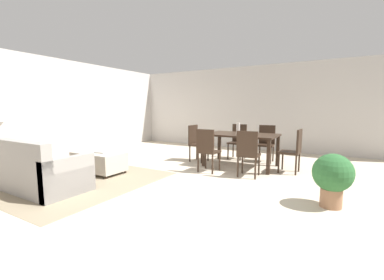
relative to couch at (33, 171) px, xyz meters
name	(u,v)px	position (x,y,z in m)	size (l,w,h in m)	color
ground_plane	(169,192)	(2.14, 0.98, -0.29)	(10.80, 10.80, 0.00)	beige
wall_back	(259,108)	(2.14, 5.98, 1.06)	(9.00, 0.12, 2.70)	beige
wall_left	(39,108)	(-2.36, 1.48, 1.06)	(0.12, 11.00, 2.70)	beige
area_rug	(71,179)	(0.07, 0.65, -0.29)	(3.00, 2.80, 0.01)	gray
couch	(33,171)	(0.00, 0.00, 0.00)	(1.99, 0.85, 0.86)	gray
ottoman_table	(99,161)	(0.14, 1.25, -0.04)	(1.09, 0.60, 0.44)	#B7AD9E
dining_table	(241,138)	(2.50, 3.34, 0.38)	(1.60, 0.99, 0.76)	#332319
dining_chair_near_left	(207,148)	(2.08, 2.44, 0.23)	(0.41, 0.41, 0.92)	#332319
dining_chair_near_right	(248,151)	(2.94, 2.49, 0.23)	(0.43, 0.43, 0.92)	#332319
dining_chair_far_left	(238,139)	(2.12, 4.18, 0.23)	(0.41, 0.41, 0.92)	#332319
dining_chair_far_right	(266,141)	(2.87, 4.17, 0.23)	(0.42, 0.42, 0.92)	#332319
dining_chair_head_east	(294,148)	(3.66, 3.30, 0.23)	(0.42, 0.42, 0.92)	#332319
dining_chair_head_west	(196,141)	(1.31, 3.33, 0.23)	(0.41, 0.41, 0.92)	#332319
vase_centerpiece	(238,128)	(2.43, 3.31, 0.60)	(0.09, 0.09, 0.26)	silver
book_on_ottoman	(102,152)	(0.26, 1.25, 0.16)	(0.26, 0.20, 0.03)	silver
potted_plant	(333,176)	(4.41, 1.61, 0.15)	(0.52, 0.52, 0.74)	#996B4C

